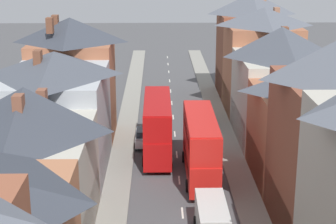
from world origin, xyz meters
name	(u,v)px	position (x,y,z in m)	size (l,w,h in m)	color
pavement_left	(124,147)	(-5.10, 38.00, 0.07)	(2.20, 104.00, 0.14)	gray
pavement_right	(228,146)	(5.10, 38.00, 0.07)	(2.20, 104.00, 0.14)	gray
centre_line_dashes	(177,154)	(0.00, 36.00, 0.01)	(0.14, 97.80, 0.01)	silver
terrace_row_left	(6,192)	(-10.19, 15.38, 5.70)	(8.00, 56.92, 14.02)	#BCB7A8
terrace_row_right	(325,128)	(10.19, 24.72, 6.28)	(8.00, 73.07, 14.67)	#935138
double_decker_bus_lead	(157,126)	(-1.81, 36.15, 2.82)	(2.74, 10.80, 5.30)	#B70F0F
double_decker_bus_mid_street	(201,145)	(1.79, 30.73, 2.82)	(2.74, 10.80, 5.30)	red
car_mid_black	(202,116)	(3.10, 45.57, 0.84)	(1.90, 4.17, 1.68)	navy
car_mid_white	(144,137)	(-3.10, 38.70, 0.84)	(1.90, 4.10, 1.68)	silver
delivery_van	(212,219)	(1.80, 20.46, 1.34)	(2.20, 5.20, 2.41)	silver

